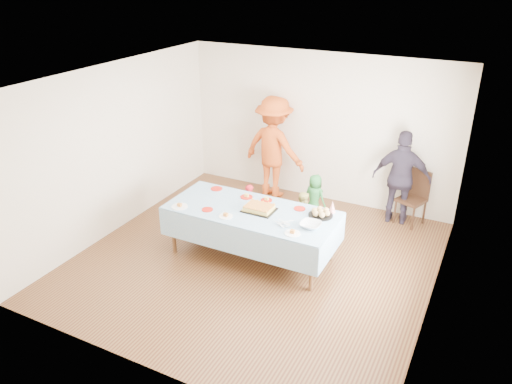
% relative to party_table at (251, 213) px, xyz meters
% --- Properties ---
extents(ground, '(5.00, 5.00, 0.00)m').
position_rel_party_table_xyz_m(ground, '(0.10, -0.06, -0.72)').
color(ground, '#462214').
rests_on(ground, ground).
extents(room_walls, '(5.04, 5.04, 2.72)m').
position_rel_party_table_xyz_m(room_walls, '(0.16, -0.06, 1.05)').
color(room_walls, beige).
rests_on(room_walls, ground).
extents(party_table, '(2.50, 1.10, 0.78)m').
position_rel_party_table_xyz_m(party_table, '(0.00, 0.00, 0.00)').
color(party_table, '#57351E').
rests_on(party_table, ground).
extents(birthday_cake, '(0.46, 0.35, 0.08)m').
position_rel_party_table_xyz_m(birthday_cake, '(0.11, 0.03, 0.09)').
color(birthday_cake, black).
rests_on(birthday_cake, party_table).
extents(rolls_tray, '(0.35, 0.35, 0.11)m').
position_rel_party_table_xyz_m(rolls_tray, '(0.96, 0.28, 0.10)').
color(rolls_tray, black).
rests_on(rolls_tray, party_table).
extents(punch_bowl, '(0.29, 0.29, 0.07)m').
position_rel_party_table_xyz_m(punch_bowl, '(0.96, -0.10, 0.09)').
color(punch_bowl, silver).
rests_on(punch_bowl, party_table).
extents(party_hat, '(0.10, 0.10, 0.17)m').
position_rel_party_table_xyz_m(party_hat, '(1.07, 0.46, 0.14)').
color(party_hat, white).
rests_on(party_hat, party_table).
extents(fork_pile, '(0.24, 0.18, 0.07)m').
position_rel_party_table_xyz_m(fork_pile, '(0.60, -0.21, 0.09)').
color(fork_pile, white).
rests_on(fork_pile, party_table).
extents(plate_red_far_a, '(0.19, 0.19, 0.01)m').
position_rel_party_table_xyz_m(plate_red_far_a, '(-0.83, 0.40, 0.06)').
color(plate_red_far_a, red).
rests_on(plate_red_far_a, party_table).
extents(plate_red_far_b, '(0.19, 0.19, 0.01)m').
position_rel_party_table_xyz_m(plate_red_far_b, '(-0.26, 0.34, 0.06)').
color(plate_red_far_b, red).
rests_on(plate_red_far_b, party_table).
extents(plate_red_far_c, '(0.17, 0.17, 0.01)m').
position_rel_party_table_xyz_m(plate_red_far_c, '(0.06, 0.38, 0.06)').
color(plate_red_far_c, red).
rests_on(plate_red_far_c, party_table).
extents(plate_red_far_d, '(0.17, 0.17, 0.01)m').
position_rel_party_table_xyz_m(plate_red_far_d, '(0.62, 0.34, 0.06)').
color(plate_red_far_d, red).
rests_on(plate_red_far_d, party_table).
extents(plate_red_near, '(0.17, 0.17, 0.01)m').
position_rel_party_table_xyz_m(plate_red_near, '(-0.57, -0.29, 0.06)').
color(plate_red_near, red).
rests_on(plate_red_near, party_table).
extents(plate_white_left, '(0.24, 0.24, 0.01)m').
position_rel_party_table_xyz_m(plate_white_left, '(-0.99, -0.39, 0.06)').
color(plate_white_left, white).
rests_on(plate_white_left, party_table).
extents(plate_white_mid, '(0.20, 0.20, 0.01)m').
position_rel_party_table_xyz_m(plate_white_mid, '(-0.23, -0.35, 0.06)').
color(plate_white_mid, white).
rests_on(plate_white_mid, party_table).
extents(plate_white_right, '(0.21, 0.21, 0.01)m').
position_rel_party_table_xyz_m(plate_white_right, '(0.81, -0.37, 0.06)').
color(plate_white_right, white).
rests_on(plate_white_right, party_table).
extents(dining_chair, '(0.52, 0.52, 0.94)m').
position_rel_party_table_xyz_m(dining_chair, '(1.94, 2.21, -0.20)').
color(dining_chair, black).
rests_on(dining_chair, ground).
extents(toddler_left, '(0.32, 0.27, 0.76)m').
position_rel_party_table_xyz_m(toddler_left, '(-0.47, 0.84, -0.35)').
color(toddler_left, red).
rests_on(toddler_left, ground).
extents(toddler_mid, '(0.45, 0.35, 0.82)m').
position_rel_party_table_xyz_m(toddler_mid, '(0.41, 1.55, -0.31)').
color(toddler_mid, '#277634').
rests_on(toddler_mid, ground).
extents(toddler_right, '(0.42, 0.34, 0.80)m').
position_rel_party_table_xyz_m(toddler_right, '(0.45, 0.87, -0.32)').
color(toddler_right, '#D2C162').
rests_on(toddler_right, ground).
extents(adult_left, '(1.32, 0.89, 1.91)m').
position_rel_party_table_xyz_m(adult_left, '(-0.64, 2.14, 0.23)').
color(adult_left, '#C54C18').
rests_on(adult_left, ground).
extents(adult_right, '(0.98, 0.49, 1.62)m').
position_rel_party_table_xyz_m(adult_right, '(1.71, 2.11, 0.09)').
color(adult_right, '#312838').
rests_on(adult_right, ground).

